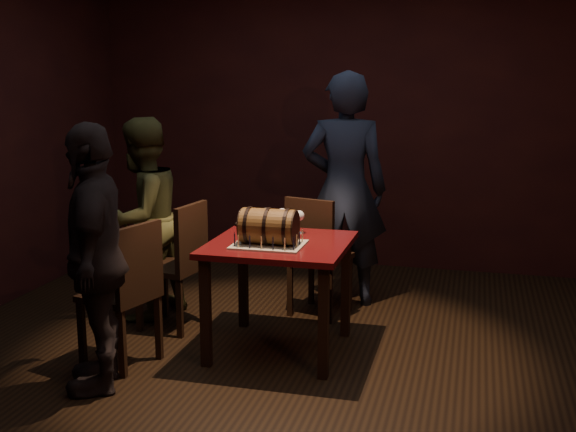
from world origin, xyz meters
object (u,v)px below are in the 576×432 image
(barrel_cake, at_px, (269,226))
(wine_glass_right, at_px, (299,217))
(pint_of_ale, at_px, (262,224))
(chair_left_front, at_px, (128,287))
(person_back, at_px, (344,190))
(pub_table, at_px, (280,258))
(chair_back, at_px, (315,250))
(chair_left_rear, at_px, (180,259))
(person_left_front, at_px, (96,258))
(person_left_rear, at_px, (142,219))
(wine_glass_left, at_px, (266,214))
(wine_glass_mid, at_px, (282,214))

(barrel_cake, relative_size, wine_glass_right, 2.55)
(pint_of_ale, bearing_deg, chair_left_front, -135.05)
(person_back, bearing_deg, chair_left_front, 48.96)
(pub_table, relative_size, chair_back, 0.97)
(chair_left_rear, bearing_deg, person_left_front, -94.38)
(chair_back, relative_size, person_left_rear, 0.61)
(pub_table, xyz_separation_m, person_left_front, (-0.88, -0.82, 0.15))
(barrel_cake, height_order, person_left_front, person_left_front)
(chair_left_front, xyz_separation_m, person_left_front, (-0.03, -0.33, 0.27))
(pint_of_ale, xyz_separation_m, person_left_front, (-0.70, -1.00, -0.03))
(person_left_rear, bearing_deg, wine_glass_left, 101.09)
(pub_table, xyz_separation_m, chair_left_front, (-0.85, -0.49, -0.12))
(pub_table, relative_size, pint_of_ale, 6.00)
(barrel_cake, xyz_separation_m, wine_glass_left, (-0.14, 0.42, -0.01))
(barrel_cake, bearing_deg, wine_glass_left, 108.76)
(wine_glass_left, xyz_separation_m, chair_back, (0.26, 0.42, -0.35))
(person_left_front, bearing_deg, barrel_cake, 107.63)
(barrel_cake, distance_m, chair_back, 0.92)
(pub_table, relative_size, person_left_rear, 0.59)
(wine_glass_mid, height_order, wine_glass_right, same)
(wine_glass_left, xyz_separation_m, person_left_rear, (-1.00, 0.10, -0.11))
(barrel_cake, bearing_deg, chair_left_rear, 156.25)
(barrel_cake, distance_m, person_back, 1.28)
(pint_of_ale, bearing_deg, barrel_cake, -65.32)
(chair_left_rear, height_order, person_left_front, person_left_front)
(wine_glass_right, height_order, person_back, person_back)
(chair_left_rear, bearing_deg, chair_back, 29.94)
(pint_of_ale, distance_m, person_back, 1.04)
(pub_table, distance_m, wine_glass_right, 0.36)
(chair_back, height_order, chair_left_rear, same)
(chair_left_front, bearing_deg, pub_table, 29.88)
(pint_of_ale, distance_m, person_left_front, 1.22)
(chair_left_front, bearing_deg, person_left_rear, 110.19)
(chair_back, xyz_separation_m, chair_left_rear, (-0.88, -0.51, 0.00))
(wine_glass_left, relative_size, chair_left_rear, 0.17)
(person_left_rear, height_order, person_left_front, person_left_front)
(chair_left_rear, relative_size, chair_left_front, 1.00)
(pint_of_ale, bearing_deg, chair_back, 64.41)
(chair_back, bearing_deg, person_left_rear, -165.83)
(pint_of_ale, xyz_separation_m, chair_left_front, (-0.67, -0.67, -0.30))
(chair_back, distance_m, chair_left_rear, 1.02)
(wine_glass_mid, relative_size, chair_left_rear, 0.17)
(chair_left_front, relative_size, person_left_rear, 0.61)
(wine_glass_right, bearing_deg, pub_table, -103.25)
(barrel_cake, height_order, person_left_rear, person_left_rear)
(pub_table, height_order, person_back, person_back)
(wine_glass_mid, distance_m, wine_glass_right, 0.14)
(wine_glass_mid, height_order, person_left_rear, person_left_rear)
(wine_glass_left, relative_size, wine_glass_mid, 1.00)
(wine_glass_right, height_order, person_left_rear, person_left_rear)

